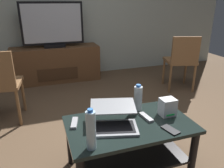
{
  "coord_description": "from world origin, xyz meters",
  "views": [
    {
      "loc": [
        -0.66,
        -1.73,
        1.37
      ],
      "look_at": [
        -0.01,
        0.18,
        0.61
      ],
      "focal_mm": 35.47,
      "sensor_mm": 36.0,
      "label": 1
    }
  ],
  "objects_px": {
    "soundbar_remote": "(74,123)",
    "media_cabinet": "(56,64)",
    "router_box": "(168,107)",
    "dining_chair": "(182,59)",
    "cell_phone": "(170,130)",
    "coffee_table": "(129,138)",
    "water_bottle_near": "(91,130)",
    "laptop": "(114,119)",
    "tv_remote": "(146,117)",
    "water_bottle_far": "(138,98)",
    "television": "(53,26)"
  },
  "relations": [
    {
      "from": "media_cabinet",
      "to": "tv_remote",
      "type": "bearing_deg",
      "value": -78.64
    },
    {
      "from": "soundbar_remote",
      "to": "cell_phone",
      "type": "bearing_deg",
      "value": -10.4
    },
    {
      "from": "dining_chair",
      "to": "coffee_table",
      "type": "bearing_deg",
      "value": -136.12
    },
    {
      "from": "laptop",
      "to": "tv_remote",
      "type": "height_order",
      "value": "laptop"
    },
    {
      "from": "coffee_table",
      "to": "media_cabinet",
      "type": "xyz_separation_m",
      "value": [
        -0.34,
        2.52,
        -0.01
      ]
    },
    {
      "from": "water_bottle_far",
      "to": "soundbar_remote",
      "type": "bearing_deg",
      "value": -173.45
    },
    {
      "from": "dining_chair",
      "to": "tv_remote",
      "type": "distance_m",
      "value": 1.94
    },
    {
      "from": "television",
      "to": "water_bottle_near",
      "type": "distance_m",
      "value": 2.74
    },
    {
      "from": "television",
      "to": "soundbar_remote",
      "type": "xyz_separation_m",
      "value": [
        -0.08,
        -2.37,
        -0.5
      ]
    },
    {
      "from": "soundbar_remote",
      "to": "water_bottle_near",
      "type": "bearing_deg",
      "value": -65.28
    },
    {
      "from": "media_cabinet",
      "to": "water_bottle_far",
      "type": "bearing_deg",
      "value": -77.87
    },
    {
      "from": "water_bottle_far",
      "to": "cell_phone",
      "type": "relative_size",
      "value": 1.7
    },
    {
      "from": "laptop",
      "to": "water_bottle_near",
      "type": "relative_size",
      "value": 1.5
    },
    {
      "from": "media_cabinet",
      "to": "water_bottle_far",
      "type": "xyz_separation_m",
      "value": [
        0.5,
        -2.33,
        0.26
      ]
    },
    {
      "from": "water_bottle_far",
      "to": "soundbar_remote",
      "type": "height_order",
      "value": "water_bottle_far"
    },
    {
      "from": "coffee_table",
      "to": "dining_chair",
      "type": "bearing_deg",
      "value": 43.88
    },
    {
      "from": "water_bottle_far",
      "to": "media_cabinet",
      "type": "bearing_deg",
      "value": 102.13
    },
    {
      "from": "media_cabinet",
      "to": "dining_chair",
      "type": "relative_size",
      "value": 1.72
    },
    {
      "from": "laptop",
      "to": "tv_remote",
      "type": "xyz_separation_m",
      "value": [
        0.29,
        0.02,
        -0.05
      ]
    },
    {
      "from": "soundbar_remote",
      "to": "media_cabinet",
      "type": "bearing_deg",
      "value": 103.62
    },
    {
      "from": "dining_chair",
      "to": "cell_phone",
      "type": "distance_m",
      "value": 2.05
    },
    {
      "from": "router_box",
      "to": "tv_remote",
      "type": "relative_size",
      "value": 0.93
    },
    {
      "from": "laptop",
      "to": "water_bottle_near",
      "type": "height_order",
      "value": "water_bottle_near"
    },
    {
      "from": "laptop",
      "to": "tv_remote",
      "type": "bearing_deg",
      "value": 4.14
    },
    {
      "from": "laptop",
      "to": "router_box",
      "type": "relative_size",
      "value": 2.92
    },
    {
      "from": "router_box",
      "to": "media_cabinet",
      "type": "bearing_deg",
      "value": 105.56
    },
    {
      "from": "water_bottle_far",
      "to": "dining_chair",
      "type": "bearing_deg",
      "value": 42.9
    },
    {
      "from": "coffee_table",
      "to": "media_cabinet",
      "type": "bearing_deg",
      "value": 97.77
    },
    {
      "from": "coffee_table",
      "to": "router_box",
      "type": "height_order",
      "value": "router_box"
    },
    {
      "from": "dining_chair",
      "to": "router_box",
      "type": "distance_m",
      "value": 1.81
    },
    {
      "from": "media_cabinet",
      "to": "television",
      "type": "distance_m",
      "value": 0.67
    },
    {
      "from": "television",
      "to": "cell_phone",
      "type": "xyz_separation_m",
      "value": [
        0.59,
        -2.7,
        -0.51
      ]
    },
    {
      "from": "router_box",
      "to": "tv_remote",
      "type": "bearing_deg",
      "value": 178.83
    },
    {
      "from": "router_box",
      "to": "dining_chair",
      "type": "bearing_deg",
      "value": 51.07
    },
    {
      "from": "television",
      "to": "media_cabinet",
      "type": "bearing_deg",
      "value": 90.0
    },
    {
      "from": "dining_chair",
      "to": "cell_phone",
      "type": "relative_size",
      "value": 6.26
    },
    {
      "from": "coffee_table",
      "to": "laptop",
      "type": "height_order",
      "value": "laptop"
    },
    {
      "from": "media_cabinet",
      "to": "router_box",
      "type": "height_order",
      "value": "media_cabinet"
    },
    {
      "from": "dining_chair",
      "to": "water_bottle_far",
      "type": "bearing_deg",
      "value": -137.1
    },
    {
      "from": "laptop",
      "to": "water_bottle_near",
      "type": "distance_m",
      "value": 0.33
    },
    {
      "from": "television",
      "to": "tv_remote",
      "type": "bearing_deg",
      "value": -78.54
    },
    {
      "from": "media_cabinet",
      "to": "cell_phone",
      "type": "bearing_deg",
      "value": -77.74
    },
    {
      "from": "tv_remote",
      "to": "soundbar_remote",
      "type": "xyz_separation_m",
      "value": [
        -0.58,
        0.1,
        0.0
      ]
    },
    {
      "from": "television",
      "to": "coffee_table",
      "type": "bearing_deg",
      "value": -82.16
    },
    {
      "from": "media_cabinet",
      "to": "cell_phone",
      "type": "distance_m",
      "value": 2.78
    },
    {
      "from": "coffee_table",
      "to": "television",
      "type": "bearing_deg",
      "value": 97.84
    },
    {
      "from": "dining_chair",
      "to": "router_box",
      "type": "relative_size",
      "value": 5.89
    },
    {
      "from": "coffee_table",
      "to": "water_bottle_near",
      "type": "distance_m",
      "value": 0.51
    },
    {
      "from": "media_cabinet",
      "to": "soundbar_remote",
      "type": "relative_size",
      "value": 9.41
    },
    {
      "from": "media_cabinet",
      "to": "dining_chair",
      "type": "distance_m",
      "value": 2.14
    }
  ]
}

